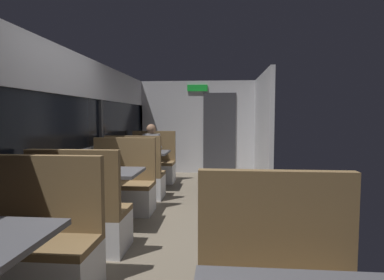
% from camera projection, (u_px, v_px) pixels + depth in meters
% --- Properties ---
extents(ground_plane, '(3.30, 9.20, 0.02)m').
position_uv_depth(ground_plane, '(174.00, 234.00, 3.89)').
color(ground_plane, '#665B4C').
extents(carriage_window_panel_left, '(0.09, 8.48, 2.30)m').
position_uv_depth(carriage_window_panel_left, '(57.00, 142.00, 3.93)').
color(carriage_window_panel_left, '#B2B2B7').
rests_on(carriage_window_panel_left, ground_plane).
extents(carriage_end_bulkhead, '(2.90, 0.11, 2.30)m').
position_uv_depth(carriage_end_bulkhead, '(200.00, 128.00, 7.97)').
color(carriage_end_bulkhead, '#B2B2B7').
rests_on(carriage_end_bulkhead, ground_plane).
extents(carriage_aisle_panel_right, '(0.08, 2.40, 2.30)m').
position_uv_depth(carriage_aisle_panel_right, '(263.00, 129.00, 6.66)').
color(carriage_aisle_panel_right, '#B2B2B7').
rests_on(carriage_aisle_panel_right, ground_plane).
extents(bench_near_window_facing_entry, '(0.95, 0.50, 1.10)m').
position_uv_depth(bench_near_window_facing_entry, '(39.00, 253.00, 2.56)').
color(bench_near_window_facing_entry, silver).
rests_on(bench_near_window_facing_entry, ground_plane).
extents(dining_table_mid_window, '(0.90, 0.70, 0.74)m').
position_uv_depth(dining_table_mid_window, '(105.00, 179.00, 4.02)').
color(dining_table_mid_window, '#9E9EA3').
rests_on(dining_table_mid_window, ground_plane).
extents(bench_mid_window_facing_end, '(0.95, 0.50, 1.10)m').
position_uv_depth(bench_mid_window_facing_end, '(81.00, 221.00, 3.35)').
color(bench_mid_window_facing_end, silver).
rests_on(bench_mid_window_facing_end, ground_plane).
extents(bench_mid_window_facing_entry, '(0.95, 0.50, 1.10)m').
position_uv_depth(bench_mid_window_facing_entry, '(122.00, 190.00, 4.74)').
color(bench_mid_window_facing_entry, silver).
rests_on(bench_mid_window_facing_entry, ground_plane).
extents(dining_table_far_window, '(0.90, 0.70, 0.74)m').
position_uv_depth(dining_table_far_window, '(145.00, 157.00, 6.20)').
color(dining_table_far_window, '#9E9EA3').
rests_on(dining_table_far_window, ground_plane).
extents(bench_far_window_facing_end, '(0.95, 0.50, 1.10)m').
position_uv_depth(bench_far_window_facing_end, '(136.00, 179.00, 5.52)').
color(bench_far_window_facing_end, silver).
rests_on(bench_far_window_facing_end, ground_plane).
extents(bench_far_window_facing_entry, '(0.95, 0.50, 1.10)m').
position_uv_depth(bench_far_window_facing_entry, '(153.00, 167.00, 6.91)').
color(bench_far_window_facing_entry, silver).
rests_on(bench_far_window_facing_entry, ground_plane).
extents(seated_passenger, '(0.47, 0.55, 1.26)m').
position_uv_depth(seated_passenger, '(152.00, 158.00, 6.83)').
color(seated_passenger, '#26262D').
rests_on(seated_passenger, ground_plane).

